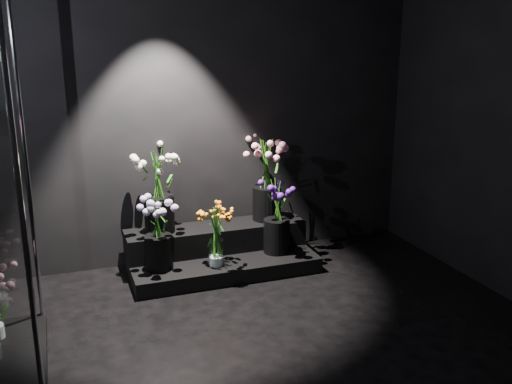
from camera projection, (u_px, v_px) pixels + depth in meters
name	position (u px, v px, depth m)	size (l,w,h in m)	color
floor	(286.00, 370.00, 3.48)	(4.00, 4.00, 0.00)	black
wall_back	(198.00, 104.00, 4.92)	(4.00, 4.00, 0.00)	black
display_riser	(220.00, 251.00, 4.99)	(1.59, 0.70, 0.35)	black
bouquet_orange_bells	(216.00, 235.00, 4.65)	(0.32, 0.32, 0.51)	white
bouquet_lilac	(158.00, 228.00, 4.56)	(0.39, 0.39, 0.61)	black
bouquet_purple	(277.00, 211.00, 4.91)	(0.36, 0.36, 0.65)	black
bouquet_cream_roses	(158.00, 184.00, 4.75)	(0.44, 0.44, 0.72)	black
bouquet_pink_roses	(267.00, 175.00, 5.09)	(0.40, 0.40, 0.73)	black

